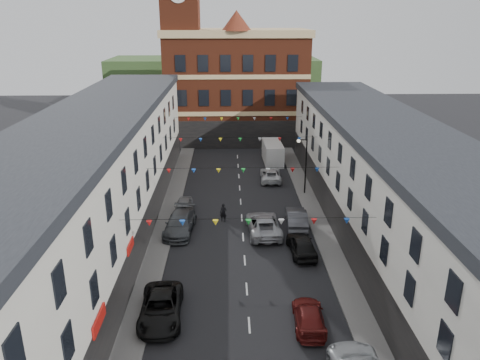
{
  "coord_description": "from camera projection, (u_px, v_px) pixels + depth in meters",
  "views": [
    {
      "loc": [
        -1.16,
        -31.87,
        17.8
      ],
      "look_at": [
        -0.19,
        6.88,
        4.14
      ],
      "focal_mm": 35.0,
      "sensor_mm": 36.0,
      "label": 1
    }
  ],
  "objects": [
    {
      "name": "white_van",
      "position": [
        273.0,
        153.0,
        59.68
      ],
      "size": [
        2.4,
        5.85,
        2.56
      ],
      "primitive_type": "cube",
      "rotation": [
        0.0,
        0.0,
        0.03
      ],
      "color": "silver",
      "rests_on": "ground"
    },
    {
      "name": "pedestrian",
      "position": [
        223.0,
        213.0,
        42.51
      ],
      "size": [
        0.72,
        0.56,
        1.73
      ],
      "primitive_type": "imported",
      "rotation": [
        0.0,
        0.0,
        -0.26
      ],
      "color": "black",
      "rests_on": "ground"
    },
    {
      "name": "car_right_c",
      "position": [
        309.0,
        316.0,
        28.21
      ],
      "size": [
        2.03,
        4.54,
        1.29
      ],
      "primitive_type": "imported",
      "rotation": [
        0.0,
        0.0,
        3.09
      ],
      "color": "#581311",
      "rests_on": "ground"
    },
    {
      "name": "car_left_e",
      "position": [
        184.0,
        207.0,
        44.36
      ],
      "size": [
        1.74,
        4.02,
        1.35
      ],
      "primitive_type": "imported",
      "rotation": [
        0.0,
        0.0,
        -0.04
      ],
      "color": "gray",
      "rests_on": "ground"
    },
    {
      "name": "car_left_c",
      "position": [
        161.0,
        308.0,
        28.86
      ],
      "size": [
        2.76,
        5.59,
        1.53
      ],
      "primitive_type": "imported",
      "rotation": [
        0.0,
        0.0,
        0.04
      ],
      "color": "black",
      "rests_on": "ground"
    },
    {
      "name": "civic_building",
      "position": [
        236.0,
        85.0,
        69.07
      ],
      "size": [
        20.6,
        13.3,
        18.5
      ],
      "color": "maroon",
      "rests_on": "ground"
    },
    {
      "name": "pavement_left",
      "position": [
        158.0,
        248.0,
        37.69
      ],
      "size": [
        1.8,
        64.0,
        0.15
      ],
      "primitive_type": "cube",
      "color": "#605E5B",
      "rests_on": "ground"
    },
    {
      "name": "car_right_e",
      "position": [
        296.0,
        218.0,
        41.47
      ],
      "size": [
        1.99,
        5.04,
        1.63
      ],
      "primitive_type": "imported",
      "rotation": [
        0.0,
        0.0,
        3.09
      ],
      "color": "#47484E",
      "rests_on": "ground"
    },
    {
      "name": "terrace_right",
      "position": [
        399.0,
        196.0,
        35.6
      ],
      "size": [
        8.4,
        56.0,
        9.7
      ],
      "color": "silver",
      "rests_on": "ground"
    },
    {
      "name": "moving_car",
      "position": [
        264.0,
        224.0,
        40.29
      ],
      "size": [
        3.0,
        5.99,
        1.63
      ],
      "primitive_type": "imported",
      "rotation": [
        0.0,
        0.0,
        3.19
      ],
      "color": "#AAABB1",
      "rests_on": "ground"
    },
    {
      "name": "ground",
      "position": [
        245.0,
        260.0,
        35.99
      ],
      "size": [
        160.0,
        160.0,
        0.0
      ],
      "primitive_type": "plane",
      "color": "black",
      "rests_on": "ground"
    },
    {
      "name": "pavement_right",
      "position": [
        329.0,
        246.0,
        38.02
      ],
      "size": [
        1.8,
        64.0,
        0.15
      ],
      "primitive_type": "cube",
      "color": "#605E5B",
      "rests_on": "ground"
    },
    {
      "name": "car_right_d",
      "position": [
        302.0,
        245.0,
        36.73
      ],
      "size": [
        2.15,
        4.7,
        1.56
      ],
      "primitive_type": "imported",
      "rotation": [
        0.0,
        0.0,
        3.21
      ],
      "color": "black",
      "rests_on": "ground"
    },
    {
      "name": "car_right_f",
      "position": [
        271.0,
        175.0,
        53.25
      ],
      "size": [
        2.42,
        4.98,
        1.36
      ],
      "primitive_type": "imported",
      "rotation": [
        0.0,
        0.0,
        3.11
      ],
      "color": "silver",
      "rests_on": "ground"
    },
    {
      "name": "distant_hill",
      "position": [
        214.0,
        84.0,
        92.69
      ],
      "size": [
        40.0,
        14.0,
        10.0
      ],
      "primitive_type": "cube",
      "color": "#355226",
      "rests_on": "ground"
    },
    {
      "name": "clock_tower",
      "position": [
        181.0,
        38.0,
        63.85
      ],
      "size": [
        5.6,
        5.6,
        30.0
      ],
      "color": "maroon",
      "rests_on": "ground"
    },
    {
      "name": "car_left_d",
      "position": [
        180.0,
        223.0,
        40.42
      ],
      "size": [
        2.8,
        5.88,
        1.66
      ],
      "primitive_type": "imported",
      "rotation": [
        0.0,
        0.0,
        -0.09
      ],
      "color": "#43474B",
      "rests_on": "ground"
    },
    {
      "name": "street_lamp",
      "position": [
        304.0,
        159.0,
        48.05
      ],
      "size": [
        1.1,
        0.36,
        6.0
      ],
      "color": "black",
      "rests_on": "ground"
    },
    {
      "name": "terrace_left",
      "position": [
        87.0,
        192.0,
        34.88
      ],
      "size": [
        8.4,
        56.0,
        10.7
      ],
      "color": "silver",
      "rests_on": "ground"
    }
  ]
}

